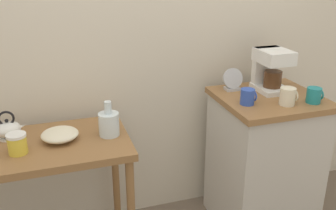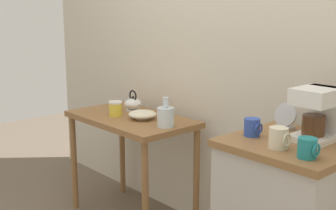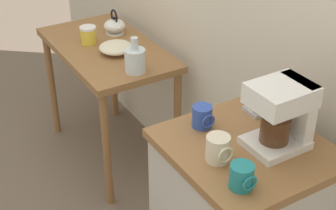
{
  "view_description": "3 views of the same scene",
  "coord_description": "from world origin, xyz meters",
  "px_view_note": "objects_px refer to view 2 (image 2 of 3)",
  "views": [
    {
      "loc": [
        -0.51,
        -1.87,
        1.7
      ],
      "look_at": [
        0.1,
        -0.01,
        0.92
      ],
      "focal_mm": 40.95,
      "sensor_mm": 36.0,
      "label": 1
    },
    {
      "loc": [
        1.91,
        -1.87,
        1.54
      ],
      "look_at": [
        -0.16,
        -0.02,
        0.94
      ],
      "focal_mm": 48.69,
      "sensor_mm": 36.0,
      "label": 2
    },
    {
      "loc": [
        1.91,
        -1.06,
        2.01
      ],
      "look_at": [
        0.26,
        -0.07,
        0.85
      ],
      "focal_mm": 53.81,
      "sensor_mm": 36.0,
      "label": 3
    }
  ],
  "objects_px": {
    "bowl_stoneware": "(142,114)",
    "mug_dark_teal": "(308,148)",
    "coffee_maker": "(318,112)",
    "mug_small_cream": "(279,138)",
    "table_clock": "(285,117)",
    "glass_carafe_vase": "(166,116)",
    "mug_blue": "(252,127)",
    "canister_enamel": "(115,109)",
    "teakettle": "(133,104)"
  },
  "relations": [
    {
      "from": "bowl_stoneware",
      "to": "glass_carafe_vase",
      "type": "distance_m",
      "value": 0.26
    },
    {
      "from": "teakettle",
      "to": "coffee_maker",
      "type": "xyz_separation_m",
      "value": [
        1.55,
        -0.06,
        0.22
      ]
    },
    {
      "from": "bowl_stoneware",
      "to": "mug_small_cream",
      "type": "xyz_separation_m",
      "value": [
        1.25,
        -0.2,
        0.14
      ]
    },
    {
      "from": "mug_dark_teal",
      "to": "table_clock",
      "type": "xyz_separation_m",
      "value": [
        -0.34,
        0.34,
        0.02
      ]
    },
    {
      "from": "bowl_stoneware",
      "to": "teakettle",
      "type": "xyz_separation_m",
      "value": [
        -0.26,
        0.12,
        0.02
      ]
    },
    {
      "from": "coffee_maker",
      "to": "glass_carafe_vase",
      "type": "bearing_deg",
      "value": -175.84
    },
    {
      "from": "mug_small_cream",
      "to": "bowl_stoneware",
      "type": "bearing_deg",
      "value": 171.04
    },
    {
      "from": "teakettle",
      "to": "mug_small_cream",
      "type": "distance_m",
      "value": 1.54
    },
    {
      "from": "glass_carafe_vase",
      "to": "mug_small_cream",
      "type": "distance_m",
      "value": 1.01
    },
    {
      "from": "glass_carafe_vase",
      "to": "mug_blue",
      "type": "relative_size",
      "value": 2.16
    },
    {
      "from": "coffee_maker",
      "to": "mug_small_cream",
      "type": "relative_size",
      "value": 2.61
    },
    {
      "from": "coffee_maker",
      "to": "mug_small_cream",
      "type": "distance_m",
      "value": 0.28
    },
    {
      "from": "bowl_stoneware",
      "to": "mug_small_cream",
      "type": "bearing_deg",
      "value": -8.96
    },
    {
      "from": "teakettle",
      "to": "coffee_maker",
      "type": "distance_m",
      "value": 1.56
    },
    {
      "from": "teakettle",
      "to": "canister_enamel",
      "type": "distance_m",
      "value": 0.21
    },
    {
      "from": "canister_enamel",
      "to": "mug_blue",
      "type": "distance_m",
      "value": 1.25
    },
    {
      "from": "bowl_stoneware",
      "to": "mug_blue",
      "type": "xyz_separation_m",
      "value": [
        1.04,
        -0.12,
        0.14
      ]
    },
    {
      "from": "bowl_stoneware",
      "to": "teakettle",
      "type": "distance_m",
      "value": 0.28
    },
    {
      "from": "mug_dark_teal",
      "to": "table_clock",
      "type": "height_order",
      "value": "table_clock"
    },
    {
      "from": "canister_enamel",
      "to": "table_clock",
      "type": "xyz_separation_m",
      "value": [
        1.27,
        0.21,
        0.13
      ]
    },
    {
      "from": "coffee_maker",
      "to": "mug_small_cream",
      "type": "xyz_separation_m",
      "value": [
        -0.04,
        -0.26,
        -0.09
      ]
    },
    {
      "from": "bowl_stoneware",
      "to": "mug_dark_teal",
      "type": "relative_size",
      "value": 2.18
    },
    {
      "from": "coffee_maker",
      "to": "table_clock",
      "type": "distance_m",
      "value": 0.24
    },
    {
      "from": "bowl_stoneware",
      "to": "canister_enamel",
      "type": "relative_size",
      "value": 1.86
    },
    {
      "from": "coffee_maker",
      "to": "mug_blue",
      "type": "bearing_deg",
      "value": -144.22
    },
    {
      "from": "mug_small_cream",
      "to": "mug_dark_teal",
      "type": "bearing_deg",
      "value": -7.08
    },
    {
      "from": "coffee_maker",
      "to": "mug_dark_teal",
      "type": "relative_size",
      "value": 2.91
    },
    {
      "from": "bowl_stoneware",
      "to": "mug_blue",
      "type": "relative_size",
      "value": 2.17
    },
    {
      "from": "glass_carafe_vase",
      "to": "mug_blue",
      "type": "xyz_separation_m",
      "value": [
        0.78,
        -0.11,
        0.1
      ]
    },
    {
      "from": "teakettle",
      "to": "glass_carafe_vase",
      "type": "distance_m",
      "value": 0.53
    },
    {
      "from": "teakettle",
      "to": "table_clock",
      "type": "relative_size",
      "value": 1.16
    },
    {
      "from": "bowl_stoneware",
      "to": "table_clock",
      "type": "relative_size",
      "value": 1.4
    },
    {
      "from": "mug_small_cream",
      "to": "glass_carafe_vase",
      "type": "bearing_deg",
      "value": 169.54
    },
    {
      "from": "mug_small_cream",
      "to": "mug_blue",
      "type": "bearing_deg",
      "value": 160.04
    },
    {
      "from": "teakettle",
      "to": "table_clock",
      "type": "distance_m",
      "value": 1.33
    },
    {
      "from": "teakettle",
      "to": "mug_blue",
      "type": "distance_m",
      "value": 1.32
    },
    {
      "from": "teakettle",
      "to": "table_clock",
      "type": "height_order",
      "value": "table_clock"
    },
    {
      "from": "bowl_stoneware",
      "to": "table_clock",
      "type": "bearing_deg",
      "value": 6.66
    },
    {
      "from": "canister_enamel",
      "to": "mug_small_cream",
      "type": "relative_size",
      "value": 1.06
    },
    {
      "from": "mug_small_cream",
      "to": "canister_enamel",
      "type": "bearing_deg",
      "value": 175.45
    },
    {
      "from": "bowl_stoneware",
      "to": "canister_enamel",
      "type": "xyz_separation_m",
      "value": [
        -0.21,
        -0.08,
        0.02
      ]
    },
    {
      "from": "bowl_stoneware",
      "to": "table_clock",
      "type": "height_order",
      "value": "table_clock"
    },
    {
      "from": "bowl_stoneware",
      "to": "coffee_maker",
      "type": "distance_m",
      "value": 1.31
    },
    {
      "from": "mug_blue",
      "to": "mug_dark_teal",
      "type": "relative_size",
      "value": 1.01
    },
    {
      "from": "coffee_maker",
      "to": "bowl_stoneware",
      "type": "bearing_deg",
      "value": -177.32
    },
    {
      "from": "glass_carafe_vase",
      "to": "table_clock",
      "type": "xyz_separation_m",
      "value": [
        0.81,
        0.14,
        0.12
      ]
    },
    {
      "from": "mug_small_cream",
      "to": "teakettle",
      "type": "bearing_deg",
      "value": 168.21
    },
    {
      "from": "bowl_stoneware",
      "to": "mug_small_cream",
      "type": "distance_m",
      "value": 1.27
    },
    {
      "from": "bowl_stoneware",
      "to": "table_clock",
      "type": "xyz_separation_m",
      "value": [
        1.07,
        0.12,
        0.15
      ]
    },
    {
      "from": "bowl_stoneware",
      "to": "teakettle",
      "type": "height_order",
      "value": "teakettle"
    }
  ]
}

